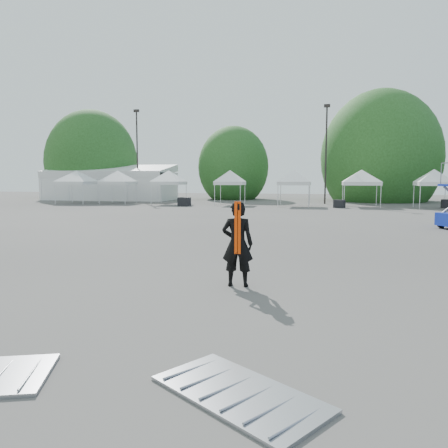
# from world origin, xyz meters

# --- Properties ---
(ground) EXTENTS (120.00, 120.00, 0.00)m
(ground) POSITION_xyz_m (0.00, 0.00, 0.00)
(ground) COLOR #474442
(ground) RESTS_ON ground
(marquee) EXTENTS (15.00, 6.25, 4.23)m
(marquee) POSITION_xyz_m (-22.00, 35.00, 1.97)
(marquee) COLOR silver
(marquee) RESTS_ON ground
(light_pole_west) EXTENTS (0.60, 0.25, 10.30)m
(light_pole_west) POSITION_xyz_m (-18.00, 34.00, 5.77)
(light_pole_west) COLOR black
(light_pole_west) RESTS_ON ground
(light_pole_east) EXTENTS (0.60, 0.25, 9.80)m
(light_pole_east) POSITION_xyz_m (3.00, 32.00, 5.52)
(light_pole_east) COLOR black
(light_pole_east) RESTS_ON ground
(tree_far_w) EXTENTS (4.80, 4.80, 7.30)m
(tree_far_w) POSITION_xyz_m (-26.00, 38.00, 4.54)
(tree_far_w) COLOR #382314
(tree_far_w) RESTS_ON ground
(tree_mid_w) EXTENTS (4.16, 4.16, 6.33)m
(tree_mid_w) POSITION_xyz_m (-8.00, 40.00, 3.93)
(tree_mid_w) COLOR #382314
(tree_mid_w) RESTS_ON ground
(tree_mid_e) EXTENTS (5.12, 5.12, 7.79)m
(tree_mid_e) POSITION_xyz_m (9.00, 39.00, 4.84)
(tree_mid_e) COLOR #382314
(tree_mid_e) RESTS_ON ground
(tent_a) EXTENTS (4.58, 4.58, 3.88)m
(tent_a) POSITION_xyz_m (-21.66, 27.19, 3.06)
(tent_a) COLOR silver
(tent_a) RESTS_ON ground
(tent_b) EXTENTS (4.18, 4.18, 3.88)m
(tent_b) POSITION_xyz_m (-17.59, 28.15, 3.06)
(tent_b) COLOR silver
(tent_b) RESTS_ON ground
(tent_c) EXTENTS (4.12, 4.12, 3.88)m
(tent_c) POSITION_xyz_m (-12.12, 28.14, 3.06)
(tent_c) COLOR silver
(tent_c) RESTS_ON ground
(tent_d) EXTENTS (3.76, 3.76, 3.88)m
(tent_d) POSITION_xyz_m (-5.93, 28.16, 3.06)
(tent_d) COLOR silver
(tent_d) RESTS_ON ground
(tent_e) EXTENTS (4.13, 4.13, 3.88)m
(tent_e) POSITION_xyz_m (0.22, 27.50, 3.06)
(tent_e) COLOR silver
(tent_e) RESTS_ON ground
(tent_f) EXTENTS (4.60, 4.60, 3.88)m
(tent_f) POSITION_xyz_m (6.14, 28.28, 3.06)
(tent_f) COLOR silver
(tent_f) RESTS_ON ground
(tent_g) EXTENTS (3.90, 3.90, 3.88)m
(tent_g) POSITION_xyz_m (11.91, 27.12, 3.06)
(tent_g) COLOR silver
(tent_g) RESTS_ON ground
(man) EXTENTS (0.78, 0.54, 2.03)m
(man) POSITION_xyz_m (0.79, -2.95, 1.02)
(man) COLOR black
(man) RESTS_ON ground
(barrier_mid) EXTENTS (2.34, 2.05, 0.07)m
(barrier_mid) POSITION_xyz_m (1.81, -8.13, 0.03)
(barrier_mid) COLOR #999CA1
(barrier_mid) RESTS_ON ground
(crate_west) EXTENTS (1.12, 0.93, 0.80)m
(crate_west) POSITION_xyz_m (-9.71, 25.54, 0.40)
(crate_west) COLOR black
(crate_west) RESTS_ON ground
(crate_mid) EXTENTS (1.07, 0.95, 0.69)m
(crate_mid) POSITION_xyz_m (4.20, 26.20, 0.35)
(crate_mid) COLOR black
(crate_mid) RESTS_ON ground
(crate_east) EXTENTS (1.03, 0.84, 0.74)m
(crate_east) POSITION_xyz_m (13.31, 28.00, 0.37)
(crate_east) COLOR black
(crate_east) RESTS_ON ground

